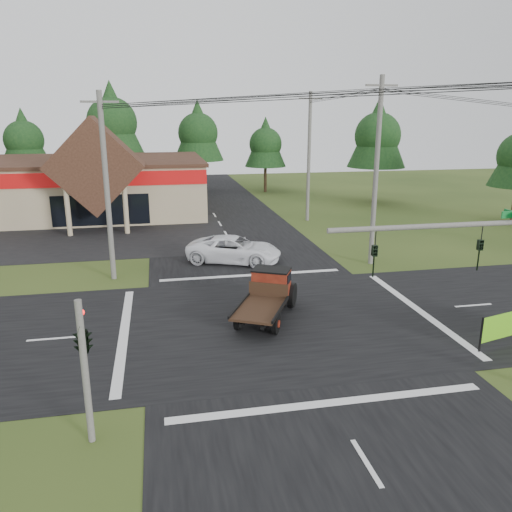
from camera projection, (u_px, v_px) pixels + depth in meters
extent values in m
plane|color=#2C4117|center=(279.00, 321.00, 23.11)|extent=(120.00, 120.00, 0.00)
cube|color=black|center=(279.00, 321.00, 23.11)|extent=(12.00, 120.00, 0.02)
cube|color=black|center=(279.00, 321.00, 23.11)|extent=(120.00, 12.00, 0.02)
cube|color=black|center=(44.00, 239.00, 38.43)|extent=(28.00, 14.00, 0.02)
cube|color=tan|center=(43.00, 188.00, 47.76)|extent=(30.00, 15.00, 5.00)
cube|color=#351F15|center=(40.00, 161.00, 47.07)|extent=(30.40, 15.40, 0.30)
cube|color=#A90D0D|center=(21.00, 181.00, 40.20)|extent=(30.00, 0.12, 1.20)
cube|color=#351F15|center=(96.00, 166.00, 40.10)|extent=(7.78, 4.00, 7.78)
cylinder|color=tan|center=(68.00, 211.00, 38.98)|extent=(0.40, 0.40, 4.00)
cylinder|color=tan|center=(126.00, 209.00, 39.80)|extent=(0.40, 0.40, 4.00)
cube|color=black|center=(101.00, 210.00, 42.06)|extent=(8.00, 0.08, 2.60)
cylinder|color=#595651|center=(454.00, 225.00, 15.06)|extent=(8.00, 0.16, 0.16)
imported|color=black|center=(479.00, 255.00, 15.51)|extent=(0.16, 0.20, 1.00)
imported|color=black|center=(374.00, 261.00, 14.86)|extent=(0.16, 0.20, 1.00)
cylinder|color=#595651|center=(85.00, 373.00, 14.03)|extent=(0.20, 0.20, 4.40)
imported|color=black|center=(81.00, 321.00, 13.81)|extent=(0.53, 2.48, 1.00)
sphere|color=#FF0C0C|center=(81.00, 312.00, 13.90)|extent=(0.18, 0.18, 0.18)
cylinder|color=#595651|center=(107.00, 189.00, 27.74)|extent=(0.30, 0.30, 10.50)
cube|color=#595651|center=(100.00, 102.00, 26.48)|extent=(2.00, 0.12, 0.12)
cylinder|color=#595651|center=(376.00, 174.00, 30.60)|extent=(0.30, 0.30, 11.50)
cube|color=#595651|center=(382.00, 85.00, 29.20)|extent=(2.00, 0.12, 0.12)
cylinder|color=#595651|center=(309.00, 158.00, 43.86)|extent=(0.30, 0.30, 11.20)
cube|color=#595651|center=(311.00, 98.00, 42.50)|extent=(2.00, 0.12, 0.12)
cylinder|color=#332316|center=(29.00, 181.00, 58.55)|extent=(0.36, 0.36, 3.50)
cone|color=black|center=(24.00, 137.00, 57.17)|extent=(5.60, 5.60, 6.60)
sphere|color=black|center=(24.00, 140.00, 57.26)|extent=(4.40, 4.40, 4.40)
cylinder|color=#332316|center=(116.00, 176.00, 59.33)|extent=(0.36, 0.36, 4.55)
cone|color=black|center=(112.00, 119.00, 57.55)|extent=(7.28, 7.28, 8.58)
sphere|color=black|center=(112.00, 122.00, 57.65)|extent=(5.72, 5.72, 5.72)
cylinder|color=#332316|center=(199.00, 176.00, 62.24)|extent=(0.36, 0.36, 3.85)
cone|color=black|center=(198.00, 130.00, 60.73)|extent=(6.16, 6.16, 7.26)
sphere|color=black|center=(198.00, 133.00, 60.82)|extent=(4.84, 4.84, 4.84)
cylinder|color=#332316|center=(265.00, 179.00, 61.94)|extent=(0.36, 0.36, 3.15)
cone|color=black|center=(265.00, 142.00, 60.71)|extent=(5.04, 5.04, 5.94)
sphere|color=black|center=(265.00, 144.00, 60.78)|extent=(3.96, 3.96, 3.96)
cylinder|color=#332316|center=(374.00, 185.00, 54.28)|extent=(0.36, 0.36, 3.85)
cone|color=black|center=(378.00, 132.00, 52.77)|extent=(6.16, 6.16, 7.26)
sphere|color=black|center=(378.00, 136.00, 52.86)|extent=(4.84, 4.84, 4.84)
imported|color=white|center=(234.00, 249.00, 32.27)|extent=(6.65, 4.87, 1.68)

